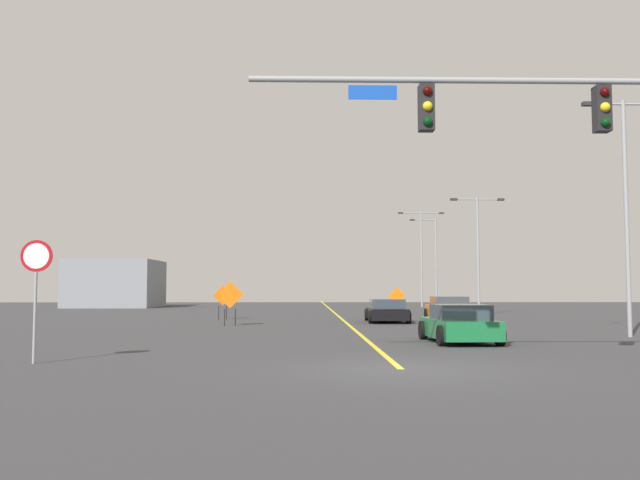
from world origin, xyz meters
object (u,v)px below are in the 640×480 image
object	(u,v)px
stop_sign	(36,277)
construction_sign_left_lane	(230,297)
construction_sign_right_lane	(223,298)
car_black_approaching	(387,311)
car_orange_far	(449,310)
street_lamp_far_left	(434,257)
street_lamp_near_left	(421,250)
construction_sign_median_far	(397,298)
traffic_signal_assembly	(602,136)
street_lamp_near_right	(478,245)
street_lamp_mid_left	(626,198)
car_green_mid	(459,325)

from	to	relation	value
stop_sign	construction_sign_left_lane	xyz separation A→B (m)	(2.87, 15.89, -0.71)
construction_sign_left_lane	construction_sign_right_lane	bearing A→B (deg)	99.82
car_black_approaching	car_orange_far	world-z (taller)	car_orange_far
street_lamp_far_left	construction_sign_left_lane	world-z (taller)	street_lamp_far_left
construction_sign_left_lane	street_lamp_near_left	bearing A→B (deg)	64.65
street_lamp_far_left	construction_sign_median_far	xyz separation A→B (m)	(-5.99, -18.85, -3.42)
street_lamp_far_left	traffic_signal_assembly	bearing A→B (deg)	-96.24
traffic_signal_assembly	construction_sign_right_lane	world-z (taller)	traffic_signal_assembly
traffic_signal_assembly	street_lamp_near_right	xyz separation A→B (m)	(4.49, 28.70, -0.64)
street_lamp_mid_left	construction_sign_median_far	xyz separation A→B (m)	(-5.89, 19.07, -3.94)
construction_sign_left_lane	car_green_mid	bearing A→B (deg)	-49.22
street_lamp_near_right	car_black_approaching	xyz separation A→B (m)	(-6.94, -8.21, -4.00)
street_lamp_mid_left	stop_sign	bearing A→B (deg)	-155.53
street_lamp_near_right	street_lamp_near_left	xyz separation A→B (m)	(-0.49, 18.54, 0.65)
street_lamp_far_left	construction_sign_median_far	world-z (taller)	street_lamp_far_left
car_green_mid	car_black_approaching	bearing A→B (deg)	93.38
car_black_approaching	street_lamp_mid_left	bearing A→B (deg)	-55.35
street_lamp_far_left	construction_sign_right_lane	world-z (taller)	street_lamp_far_left
street_lamp_mid_left	street_lamp_near_right	bearing A→B (deg)	91.81
construction_sign_median_far	car_black_approaching	distance (m)	8.34
street_lamp_near_left	car_orange_far	world-z (taller)	street_lamp_near_left
street_lamp_near_left	street_lamp_far_left	world-z (taller)	street_lamp_near_left
traffic_signal_assembly	construction_sign_right_lane	bearing A→B (deg)	115.62
traffic_signal_assembly	construction_sign_right_lane	xyz separation A→B (m)	(-11.38, 23.73, -4.00)
construction_sign_median_far	construction_sign_right_lane	size ratio (longest dim) A/B	0.96
street_lamp_near_left	construction_sign_median_far	bearing A→B (deg)	-104.45
street_lamp_mid_left	car_orange_far	bearing A→B (deg)	110.13
traffic_signal_assembly	street_lamp_far_left	size ratio (longest dim) A/B	1.48
traffic_signal_assembly	stop_sign	xyz separation A→B (m)	(-13.12, 1.29, -3.16)
street_lamp_near_right	car_black_approaching	world-z (taller)	street_lamp_near_right
street_lamp_near_left	car_black_approaching	bearing A→B (deg)	-103.56
street_lamp_far_left	street_lamp_near_left	bearing A→B (deg)	-168.07
car_orange_far	street_lamp_far_left	bearing A→B (deg)	80.76
car_orange_far	car_green_mid	distance (m)	14.03
construction_sign_median_far	street_lamp_far_left	bearing A→B (deg)	72.36
stop_sign	street_lamp_far_left	distance (m)	49.77
construction_sign_median_far	construction_sign_right_lane	xyz separation A→B (m)	(-10.58, -4.92, 0.06)
stop_sign	street_lamp_near_left	bearing A→B (deg)	69.57
street_lamp_mid_left	car_green_mid	size ratio (longest dim) A/B	2.20
construction_sign_median_far	street_lamp_near_left	bearing A→B (deg)	75.55
construction_sign_right_lane	car_black_approaching	world-z (taller)	construction_sign_right_lane
street_lamp_far_left	construction_sign_right_lane	bearing A→B (deg)	-124.89
construction_sign_left_lane	car_green_mid	size ratio (longest dim) A/B	0.53
construction_sign_left_lane	stop_sign	bearing A→B (deg)	-100.25
car_black_approaching	car_orange_far	bearing A→B (deg)	9.06
street_lamp_mid_left	traffic_signal_assembly	bearing A→B (deg)	-117.98
stop_sign	construction_sign_median_far	world-z (taller)	stop_sign
street_lamp_near_left	street_lamp_far_left	distance (m)	1.39
traffic_signal_assembly	street_lamp_mid_left	size ratio (longest dim) A/B	1.38
construction_sign_right_lane	construction_sign_left_lane	bearing A→B (deg)	-80.18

